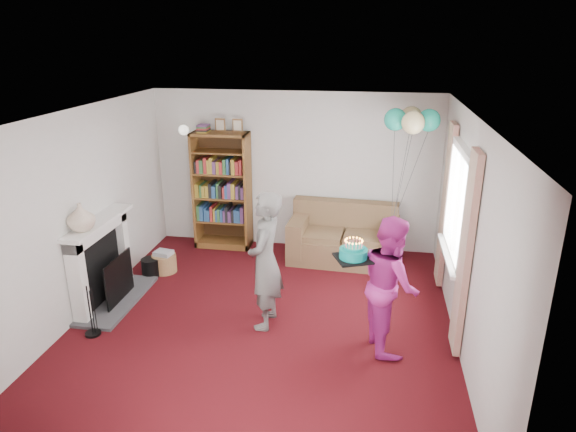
% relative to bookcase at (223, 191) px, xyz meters
% --- Properties ---
extents(ground, '(5.00, 5.00, 0.00)m').
position_rel_bookcase_xyz_m(ground, '(1.14, -2.30, -0.92)').
color(ground, '#38080B').
rests_on(ground, ground).
extents(wall_back, '(4.50, 0.02, 2.50)m').
position_rel_bookcase_xyz_m(wall_back, '(1.14, 0.21, 0.33)').
color(wall_back, silver).
rests_on(wall_back, ground).
extents(wall_left, '(0.02, 5.00, 2.50)m').
position_rel_bookcase_xyz_m(wall_left, '(-1.12, -2.30, 0.33)').
color(wall_left, silver).
rests_on(wall_left, ground).
extents(wall_right, '(0.02, 5.00, 2.50)m').
position_rel_bookcase_xyz_m(wall_right, '(3.40, -2.30, 0.33)').
color(wall_right, silver).
rests_on(wall_right, ground).
extents(ceiling, '(4.50, 5.00, 0.01)m').
position_rel_bookcase_xyz_m(ceiling, '(1.14, -2.30, 1.58)').
color(ceiling, white).
rests_on(ceiling, wall_back).
extents(fireplace, '(0.55, 1.80, 1.12)m').
position_rel_bookcase_xyz_m(fireplace, '(-0.95, -2.11, -0.41)').
color(fireplace, '#3F3F42').
rests_on(fireplace, ground).
extents(window_bay, '(0.14, 2.02, 2.20)m').
position_rel_bookcase_xyz_m(window_bay, '(3.35, -1.70, 0.28)').
color(window_bay, white).
rests_on(window_bay, ground).
extents(wall_sconce, '(0.16, 0.23, 0.16)m').
position_rel_bookcase_xyz_m(wall_sconce, '(-0.61, 0.06, 0.96)').
color(wall_sconce, gold).
rests_on(wall_sconce, ground).
extents(bookcase, '(0.89, 0.42, 2.08)m').
position_rel_bookcase_xyz_m(bookcase, '(0.00, 0.00, 0.00)').
color(bookcase, '#472B14').
rests_on(bookcase, ground).
extents(sofa, '(1.63, 0.86, 0.86)m').
position_rel_bookcase_xyz_m(sofa, '(1.98, -0.23, -0.59)').
color(sofa, brown).
rests_on(sofa, ground).
extents(wicker_basket, '(0.35, 0.35, 0.33)m').
position_rel_bookcase_xyz_m(wicker_basket, '(-0.59, -1.14, -0.78)').
color(wicker_basket, olive).
rests_on(wicker_basket, ground).
extents(person_striped, '(0.42, 0.62, 1.66)m').
position_rel_bookcase_xyz_m(person_striped, '(1.18, -2.31, -0.09)').
color(person_striped, black).
rests_on(person_striped, ground).
extents(person_magenta, '(0.75, 0.87, 1.53)m').
position_rel_bookcase_xyz_m(person_magenta, '(2.60, -2.53, -0.16)').
color(person_magenta, '#B32383').
rests_on(person_magenta, ground).
extents(birthday_cake, '(0.36, 0.36, 0.22)m').
position_rel_bookcase_xyz_m(birthday_cake, '(2.20, -2.59, 0.20)').
color(birthday_cake, black).
rests_on(birthday_cake, ground).
extents(balloons, '(0.74, 0.74, 1.72)m').
position_rel_bookcase_xyz_m(balloons, '(2.84, -0.53, 1.30)').
color(balloons, '#3F3F3F').
rests_on(balloons, ground).
extents(mantel_vase, '(0.41, 0.41, 0.33)m').
position_rel_bookcase_xyz_m(mantel_vase, '(-0.98, -2.45, 0.37)').
color(mantel_vase, beige).
rests_on(mantel_vase, fireplace).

